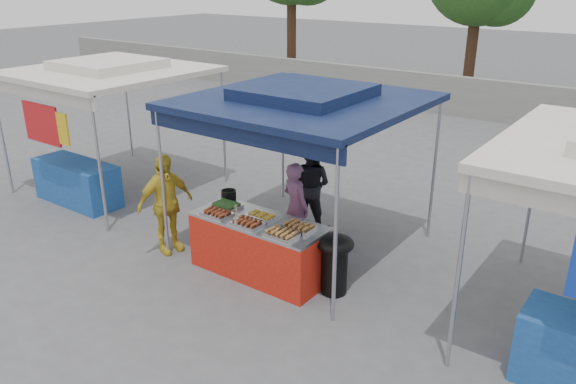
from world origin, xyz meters
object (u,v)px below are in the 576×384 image
Objects in this scene: wok_burner at (335,259)px; customer_person at (165,204)px; cooking_pot at (229,195)px; vendor_woman at (296,207)px; helper_man at (310,185)px; vendor_table at (259,247)px.

customer_person is at bearing 173.24° from wok_burner.
customer_person reaches higher than cooking_pot.
customer_person is at bearing 53.61° from vendor_woman.
helper_man is (-0.29, 0.83, 0.05)m from vendor_woman.
vendor_table is at bearing 90.00° from helper_man.
vendor_woman reaches higher than wok_burner.
helper_man reaches higher than vendor_table.
cooking_pot is at bearing 158.95° from wok_burner.
wok_burner is 1.39m from vendor_woman.
helper_man is at bearing 116.56° from wok_burner.
vendor_table is 1.06m from cooking_pot.
cooking_pot is at bearing 57.85° from helper_man.
vendor_woman is (-0.01, 0.92, 0.30)m from vendor_table.
customer_person is at bearing -169.97° from vendor_table.
helper_man reaches higher than wok_burner.
helper_man is at bearing -19.43° from customer_person.
wok_burner is 0.54× the size of customer_person.
helper_man is 2.42m from customer_person.
vendor_table is 0.97m from vendor_woman.
customer_person is (-1.61, -0.28, 0.37)m from vendor_table.
vendor_woman is 2.00m from customer_person.
helper_man reaches higher than cooking_pot.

